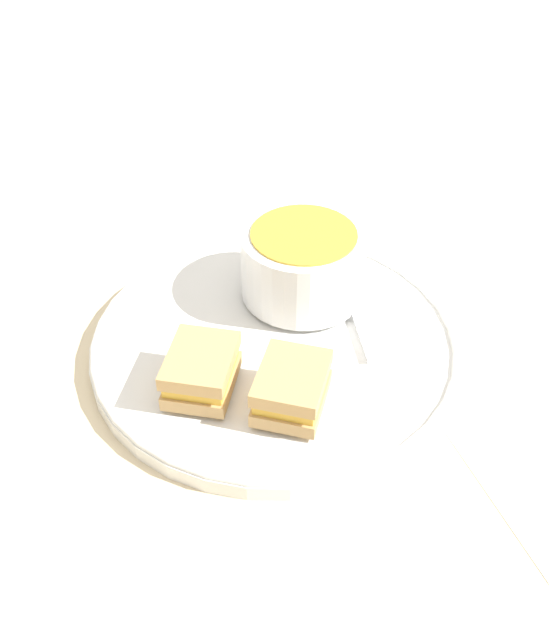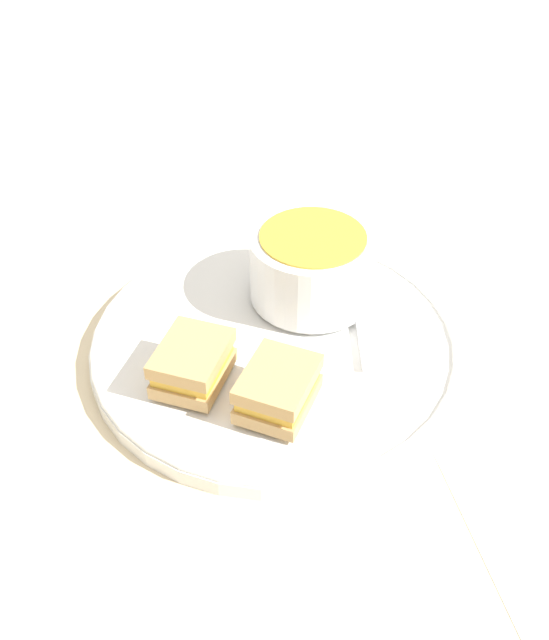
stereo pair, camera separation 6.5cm
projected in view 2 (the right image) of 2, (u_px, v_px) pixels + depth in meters
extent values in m
plane|color=beige|center=(274.00, 351.00, 0.68)|extent=(2.40, 2.40, 0.00)
cylinder|color=white|center=(274.00, 345.00, 0.67)|extent=(0.33, 0.33, 0.01)
torus|color=white|center=(274.00, 338.00, 0.67)|extent=(0.33, 0.33, 0.01)
cylinder|color=white|center=(311.00, 291.00, 0.71)|extent=(0.06, 0.06, 0.01)
cylinder|color=white|center=(312.00, 267.00, 0.69)|extent=(0.12, 0.12, 0.06)
cylinder|color=gold|center=(313.00, 238.00, 0.67)|extent=(0.10, 0.10, 0.01)
cube|color=silver|center=(361.00, 336.00, 0.66)|extent=(0.05, 0.08, 0.00)
ellipsoid|color=silver|center=(356.00, 296.00, 0.70)|extent=(0.04, 0.04, 0.01)
cube|color=tan|center=(194.00, 373.00, 0.62)|extent=(0.09, 0.08, 0.01)
cube|color=gold|center=(193.00, 363.00, 0.61)|extent=(0.08, 0.08, 0.01)
cube|color=tan|center=(192.00, 353.00, 0.61)|extent=(0.09, 0.08, 0.01)
cube|color=tan|center=(278.00, 398.00, 0.60)|extent=(0.09, 0.08, 0.01)
cube|color=gold|center=(278.00, 389.00, 0.59)|extent=(0.08, 0.08, 0.01)
cube|color=tan|center=(278.00, 379.00, 0.58)|extent=(0.09, 0.08, 0.01)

